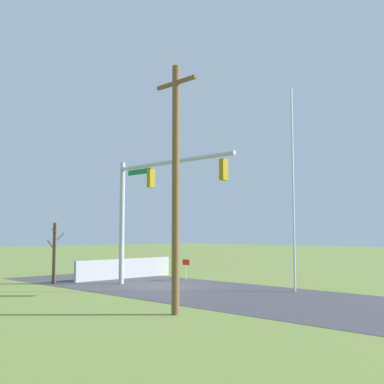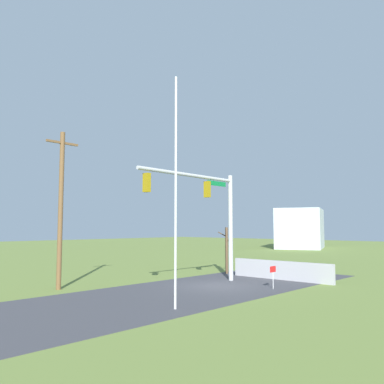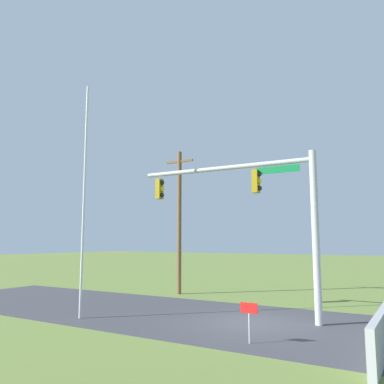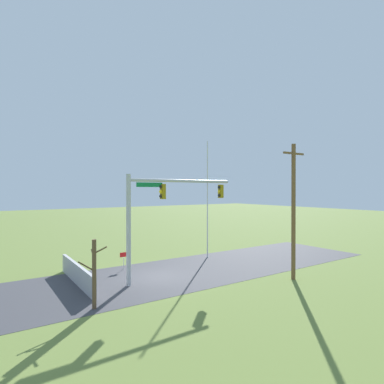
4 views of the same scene
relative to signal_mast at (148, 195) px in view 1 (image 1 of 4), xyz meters
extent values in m
plane|color=olive|center=(-0.18, -0.78, -4.70)|extent=(160.00, 160.00, 0.00)
cube|color=#3D3D42|center=(-4.18, -0.78, -4.69)|extent=(28.00, 8.00, 0.01)
cube|color=#B7B5AD|center=(3.17, 0.06, -4.69)|extent=(6.00, 6.00, 0.01)
cube|color=#A8A8AD|center=(4.59, -2.08, -4.10)|extent=(0.20, 7.02, 1.19)
cylinder|color=#B2B5BA|center=(2.17, 0.06, -1.38)|extent=(0.28, 0.28, 6.63)
cylinder|color=#B2B5BA|center=(-1.75, -0.05, 1.58)|extent=(7.83, 0.41, 0.20)
cube|color=#0F7238|center=(0.76, 0.02, 1.30)|extent=(1.80, 0.08, 0.28)
cube|color=#937A0F|center=(-0.18, 0.00, 0.88)|extent=(0.25, 0.37, 0.96)
sphere|color=black|center=(-0.03, 0.00, 1.18)|extent=(0.22, 0.22, 0.22)
sphere|color=yellow|center=(-0.03, 0.00, 0.88)|extent=(0.22, 0.22, 0.22)
sphere|color=black|center=(-0.03, 0.00, 0.58)|extent=(0.22, 0.22, 0.22)
cube|color=#937A0F|center=(-5.03, -0.13, 0.88)|extent=(0.25, 0.37, 0.96)
sphere|color=black|center=(-4.88, -0.13, 1.18)|extent=(0.22, 0.22, 0.22)
sphere|color=yellow|center=(-4.88, -0.13, 0.88)|extent=(0.22, 0.22, 0.22)
sphere|color=black|center=(-4.88, -0.13, 0.58)|extent=(0.22, 0.22, 0.22)
cylinder|color=silver|center=(-6.43, -3.58, 0.19)|extent=(0.10, 0.10, 9.78)
cylinder|color=brown|center=(-7.01, 4.70, -0.40)|extent=(0.26, 0.26, 8.59)
cube|color=brown|center=(-7.01, 4.70, 3.30)|extent=(1.90, 0.12, 0.12)
cylinder|color=brown|center=(4.95, 2.53, -3.04)|extent=(0.20, 0.20, 3.32)
cylinder|color=brown|center=(5.31, 2.53, -2.61)|extent=(0.78, 0.07, 0.57)
cylinder|color=brown|center=(4.71, 2.73, -1.88)|extent=(0.54, 0.47, 0.39)
cylinder|color=brown|center=(4.92, 2.25, -2.19)|extent=(0.12, 0.61, 0.55)
cylinder|color=silver|center=(0.96, -3.70, -4.25)|extent=(0.04, 0.04, 0.90)
cube|color=red|center=(0.96, -3.70, -3.64)|extent=(0.56, 0.02, 0.32)
camera|label=1|loc=(-18.76, 15.83, -1.98)|focal=44.27mm
camera|label=2|loc=(-18.32, -15.43, -1.34)|focal=37.65mm
camera|label=3|loc=(5.79, -15.16, -1.60)|focal=36.47mm
camera|label=4|loc=(9.46, 17.46, 0.99)|focal=29.29mm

